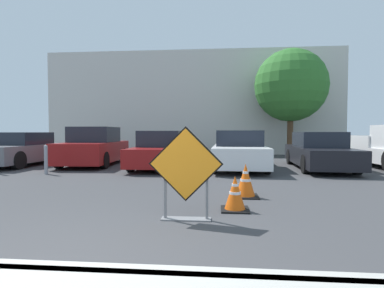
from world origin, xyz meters
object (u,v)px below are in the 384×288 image
road_closed_sign (186,171)px  parked_car_fourth (239,151)px  bollard_nearest (46,159)px  traffic_cone_second (245,181)px  parked_car_fifth (319,152)px  parked_car_second (94,148)px  parked_car_third (162,150)px  parked_car_nearest (21,150)px  traffic_cone_nearest (235,194)px

road_closed_sign → parked_car_fourth: size_ratio=0.31×
bollard_nearest → traffic_cone_second: bearing=-25.1°
traffic_cone_second → parked_car_fifth: (3.14, 5.13, 0.29)m
parked_car_second → parked_car_fifth: parked_car_second is taller
bollard_nearest → parked_car_fifth: bearing=14.0°
parked_car_second → parked_car_third: size_ratio=0.93×
road_closed_sign → traffic_cone_second: (1.06, 1.77, -0.42)m
parked_car_fourth → parked_car_second: bearing=-4.2°
parked_car_fourth → bollard_nearest: bearing=20.9°
parked_car_nearest → parked_car_third: parked_car_third is taller
parked_car_second → parked_car_fifth: 8.81m
parked_car_second → parked_car_third: 2.98m
parked_car_second → parked_car_third: (2.93, -0.54, -0.07)m
parked_car_nearest → parked_car_fifth: 11.72m
traffic_cone_second → parked_car_fifth: size_ratio=0.15×
parked_car_nearest → bollard_nearest: size_ratio=4.37×
traffic_cone_second → bollard_nearest: size_ratio=0.74×
traffic_cone_second → bollard_nearest: 6.70m
traffic_cone_second → parked_car_nearest: (-8.58, 5.23, 0.29)m
road_closed_sign → parked_car_third: (-1.66, 6.85, -0.12)m
road_closed_sign → parked_car_third: bearing=103.6°
parked_car_fifth → bollard_nearest: 9.49m
parked_car_fifth → bollard_nearest: (-9.21, -2.30, -0.13)m
traffic_cone_nearest → parked_car_fifth: (3.42, 6.23, 0.34)m
parked_car_third → parked_car_fifth: 5.86m
parked_car_second → parked_car_fourth: parked_car_second is taller
road_closed_sign → parked_car_nearest: 10.27m
parked_car_fourth → parked_car_fifth: bearing=-175.5°
traffic_cone_nearest → parked_car_fourth: 6.13m
traffic_cone_second → bollard_nearest: bearing=154.9°
parked_car_third → parked_car_fifth: bearing=-178.9°
parked_car_fifth → traffic_cone_nearest: bearing=64.8°
parked_car_second → parked_car_fourth: size_ratio=0.90×
traffic_cone_nearest → parked_car_fifth: 7.12m
parked_car_third → parked_car_fourth: bearing=179.0°
traffic_cone_nearest → parked_car_fifth: parked_car_fifth is taller
parked_car_fourth → road_closed_sign: bearing=81.3°
parked_car_fifth → traffic_cone_second: bearing=62.1°
parked_car_second → road_closed_sign: bearing=118.9°
traffic_cone_nearest → traffic_cone_second: bearing=75.8°
traffic_cone_second → parked_car_fifth: parked_car_fifth is taller
parked_car_fourth → parked_car_fifth: size_ratio=0.98×
traffic_cone_nearest → bollard_nearest: (-5.79, 3.94, 0.21)m
parked_car_nearest → bollard_nearest: bearing=139.0°
parked_car_nearest → parked_car_third: bearing=-178.8°
parked_car_nearest → parked_car_fifth: parked_car_fifth is taller
traffic_cone_nearest → parked_car_third: 6.66m
parked_car_nearest → parked_car_fourth: 8.79m
parked_car_nearest → parked_car_third: 5.86m
parked_car_fifth → parked_car_nearest: bearing=3.1°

